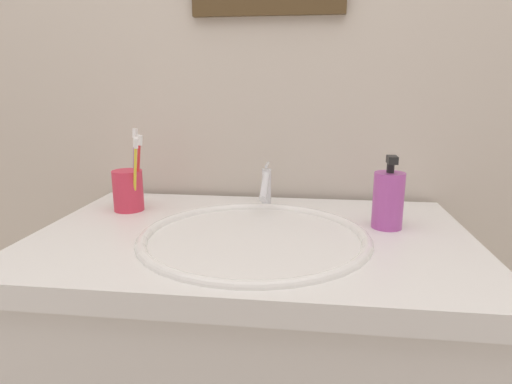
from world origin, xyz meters
TOP-DOWN VIEW (x-y plane):
  - tiled_wall_back at (0.00, 0.34)m, footprint 2.12×0.04m
  - sink_basin at (0.01, -0.04)m, footprint 0.48×0.48m
  - faucet at (0.01, 0.19)m, footprint 0.02×0.14m
  - toothbrush_cup at (-0.33, 0.13)m, footprint 0.07×0.07m
  - toothbrush_yellow at (-0.30, 0.10)m, footprint 0.04×0.05m
  - toothbrush_purple at (-0.32, 0.16)m, footprint 0.01×0.04m
  - toothbrush_red at (-0.30, 0.12)m, footprint 0.04×0.02m
  - soap_dispenser at (0.29, 0.07)m, footprint 0.07×0.07m

SIDE VIEW (x-z plane):
  - sink_basin at x=0.01m, z-range 0.82..0.92m
  - toothbrush_cup at x=-0.33m, z-range 0.90..1.00m
  - faucet at x=0.01m, z-range 0.90..1.01m
  - soap_dispenser at x=0.29m, z-range 0.88..1.04m
  - toothbrush_yellow at x=-0.30m, z-range 0.92..1.10m
  - toothbrush_red at x=-0.30m, z-range 0.92..1.10m
  - toothbrush_purple at x=-0.32m, z-range 0.92..1.11m
  - tiled_wall_back at x=0.00m, z-range 0.00..2.40m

